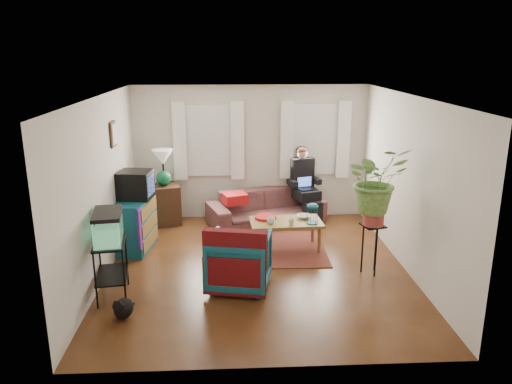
{
  "coord_description": "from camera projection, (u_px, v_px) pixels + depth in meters",
  "views": [
    {
      "loc": [
        -0.39,
        -7.03,
        3.22
      ],
      "look_at": [
        0.0,
        0.4,
        1.1
      ],
      "focal_mm": 35.0,
      "sensor_mm": 36.0,
      "label": 1
    }
  ],
  "objects": [
    {
      "name": "armchair",
      "position": [
        239.0,
        259.0,
        6.95
      ],
      "size": [
        0.96,
        0.92,
        0.85
      ],
      "primitive_type": "imported",
      "rotation": [
        0.0,
        0.0,
        2.94
      ],
      "color": "navy",
      "rests_on": "floor"
    },
    {
      "name": "coffee_table",
      "position": [
        286.0,
        235.0,
        8.35
      ],
      "size": [
        1.22,
        0.71,
        0.49
      ],
      "primitive_type": "cube",
      "rotation": [
        0.0,
        0.0,
        0.06
      ],
      "color": "brown",
      "rests_on": "floor"
    },
    {
      "name": "cup_a",
      "position": [
        271.0,
        221.0,
        8.14
      ],
      "size": [
        0.14,
        0.14,
        0.11
      ],
      "primitive_type": "imported",
      "rotation": [
        0.0,
        0.0,
        0.06
      ],
      "color": "white",
      "rests_on": "coffee_table"
    },
    {
      "name": "snack_tray",
      "position": [
        265.0,
        217.0,
        8.4
      ],
      "size": [
        0.39,
        0.39,
        0.04
      ],
      "primitive_type": "cylinder",
      "rotation": [
        0.0,
        0.0,
        0.06
      ],
      "color": "#B21414",
      "rests_on": "coffee_table"
    },
    {
      "name": "cup_b",
      "position": [
        291.0,
        222.0,
        8.09
      ],
      "size": [
        0.11,
        0.11,
        0.1
      ],
      "primitive_type": "imported",
      "rotation": [
        0.0,
        0.0,
        0.06
      ],
      "color": "beige",
      "rests_on": "coffee_table"
    },
    {
      "name": "sofa",
      "position": [
        266.0,
        202.0,
        9.52
      ],
      "size": [
        2.35,
        1.52,
        0.86
      ],
      "primitive_type": "imported",
      "rotation": [
        0.0,
        0.0,
        0.32
      ],
      "color": "brown",
      "rests_on": "floor"
    },
    {
      "name": "seated_person",
      "position": [
        304.0,
        187.0,
        9.74
      ],
      "size": [
        0.73,
        0.81,
        1.31
      ],
      "primitive_type": null,
      "rotation": [
        0.0,
        0.0,
        0.32
      ],
      "color": "black",
      "rests_on": "sofa"
    },
    {
      "name": "wall_left",
      "position": [
        102.0,
        188.0,
        7.19
      ],
      "size": [
        0.01,
        5.0,
        2.6
      ],
      "primitive_type": "cube",
      "color": "silver",
      "rests_on": "floor"
    },
    {
      "name": "area_rug",
      "position": [
        265.0,
        249.0,
        8.37
      ],
      "size": [
        2.02,
        1.63,
        0.01
      ],
      "primitive_type": "cube",
      "rotation": [
        0.0,
        0.0,
        -0.01
      ],
      "color": "brown",
      "rests_on": "floor"
    },
    {
      "name": "plant_stand",
      "position": [
        371.0,
        249.0,
        7.38
      ],
      "size": [
        0.4,
        0.4,
        0.77
      ],
      "primitive_type": "cube",
      "rotation": [
        0.0,
        0.0,
        0.26
      ],
      "color": "black",
      "rests_on": "floor"
    },
    {
      "name": "ceiling",
      "position": [
        257.0,
        96.0,
        6.94
      ],
      "size": [
        4.5,
        5.0,
        0.01
      ],
      "primitive_type": "cube",
      "color": "white",
      "rests_on": "wall_back"
    },
    {
      "name": "wall_front",
      "position": [
        271.0,
        253.0,
        4.9
      ],
      "size": [
        4.5,
        0.01,
        2.6
      ],
      "primitive_type": "cube",
      "color": "silver",
      "rests_on": "floor"
    },
    {
      "name": "window_left",
      "position": [
        209.0,
        141.0,
        9.57
      ],
      "size": [
        1.08,
        0.04,
        1.38
      ],
      "primitive_type": "cube",
      "color": "white",
      "rests_on": "wall_back"
    },
    {
      "name": "window_right",
      "position": [
        315.0,
        140.0,
        9.68
      ],
      "size": [
        1.08,
        0.04,
        1.38
      ],
      "primitive_type": "cube",
      "color": "white",
      "rests_on": "wall_back"
    },
    {
      "name": "birdcage",
      "position": [
        312.0,
        213.0,
        8.12
      ],
      "size": [
        0.2,
        0.2,
        0.34
      ],
      "primitive_type": null,
      "rotation": [
        0.0,
        0.0,
        0.06
      ],
      "color": "#115B6B",
      "rests_on": "coffee_table"
    },
    {
      "name": "crt_tv",
      "position": [
        135.0,
        185.0,
        8.2
      ],
      "size": [
        0.58,
        0.54,
        0.46
      ],
      "primitive_type": "cube",
      "rotation": [
        0.0,
        0.0,
        -0.13
      ],
      "color": "black",
      "rests_on": "dresser"
    },
    {
      "name": "aquarium",
      "position": [
        108.0,
        226.0,
        6.51
      ],
      "size": [
        0.45,
        0.69,
        0.42
      ],
      "primitive_type": "cube",
      "rotation": [
        0.0,
        0.0,
        0.15
      ],
      "color": "#7FD899",
      "rests_on": "aquarium_stand"
    },
    {
      "name": "curtains_left",
      "position": [
        209.0,
        141.0,
        9.5
      ],
      "size": [
        1.36,
        0.06,
        1.5
      ],
      "primitive_type": "cube",
      "color": "white",
      "rests_on": "wall_back"
    },
    {
      "name": "floor",
      "position": [
        257.0,
        268.0,
        7.66
      ],
      "size": [
        4.5,
        5.0,
        0.01
      ],
      "primitive_type": "cube",
      "color": "#4F2B14",
      "rests_on": "ground"
    },
    {
      "name": "potted_plant",
      "position": [
        375.0,
        190.0,
        7.13
      ],
      "size": [
        1.04,
        0.95,
        0.97
      ],
      "primitive_type": "imported",
      "rotation": [
        0.0,
        0.0,
        0.26
      ],
      "color": "#599947",
      "rests_on": "plant_stand"
    },
    {
      "name": "table_lamp",
      "position": [
        163.0,
        168.0,
        9.33
      ],
      "size": [
        0.49,
        0.49,
        0.7
      ],
      "primitive_type": null,
      "rotation": [
        0.0,
        0.0,
        0.3
      ],
      "color": "white",
      "rests_on": "side_table"
    },
    {
      "name": "wall_right",
      "position": [
        408.0,
        184.0,
        7.41
      ],
      "size": [
        0.01,
        5.0,
        2.6
      ],
      "primitive_type": "cube",
      "color": "silver",
      "rests_on": "floor"
    },
    {
      "name": "wall_back",
      "position": [
        250.0,
        153.0,
        9.7
      ],
      "size": [
        4.5,
        0.01,
        2.6
      ],
      "primitive_type": "cube",
      "color": "silver",
      "rests_on": "floor"
    },
    {
      "name": "side_table",
      "position": [
        165.0,
        204.0,
        9.53
      ],
      "size": [
        0.65,
        0.65,
        0.76
      ],
      "primitive_type": "cube",
      "rotation": [
        0.0,
        0.0,
        0.3
      ],
      "color": "#3C2816",
      "rests_on": "floor"
    },
    {
      "name": "picture_frame",
      "position": [
        114.0,
        134.0,
        7.83
      ],
      "size": [
        0.04,
        0.32,
        0.4
      ],
      "primitive_type": "cube",
      "color": "#3D2616",
      "rests_on": "wall_left"
    },
    {
      "name": "aquarium_stand",
      "position": [
        112.0,
        269.0,
        6.68
      ],
      "size": [
        0.5,
        0.76,
        0.8
      ],
      "primitive_type": "cube",
      "rotation": [
        0.0,
        0.0,
        0.15
      ],
      "color": "black",
      "rests_on": "floor"
    },
    {
      "name": "curtains_right",
      "position": [
        315.0,
        140.0,
        9.6
      ],
      "size": [
        1.36,
        0.06,
        1.5
      ],
      "primitive_type": "cube",
      "color": "white",
      "rests_on": "wall_back"
    },
    {
      "name": "dresser",
      "position": [
        135.0,
        224.0,
        8.29
      ],
      "size": [
        0.6,
        1.01,
        0.86
      ],
      "primitive_type": "cube",
      "rotation": [
        0.0,
        0.0,
        -0.13
      ],
      "color": "navy",
      "rests_on": "floor"
    },
    {
      "name": "bowl",
      "position": [
        304.0,
        216.0,
        8.41
      ],
      "size": [
        0.25,
        0.25,
        0.06
      ],
      "primitive_type": "imported",
      "rotation": [
        0.0,
        0.0,
        0.06
      ],
      "color": "white",
      "rests_on": "coffee_table"
    },
    {
      "name": "black_cat",
      "position": [
        123.0,
        306.0,
        6.2
      ],
      "size": [
        0.31,
        0.41,
        0.31
      ],
      "primitive_type": "ellipsoid",
      "rotation": [
        0.0,
        0.0,
        -0.22
      ],
      "color": "black",
      "rests_on": "floor"
    },
    {
      "name": "serape_throw",
      "position": [
        235.0,
        256.0,
        6.59
      ],
      "size": [
        0.87,
        0.36,
        0.7
      ],
      "primitive_type": "cube",
      "rotation": [
        0.0,
        0.0,
        -0.2
      ],
      "color": "#9E0A0A",
      "rests_on": "armchair"
    }
  ]
}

